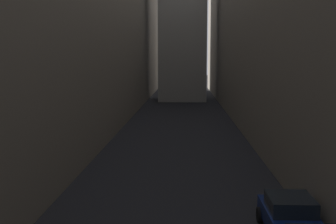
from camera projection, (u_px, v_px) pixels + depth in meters
The scene contains 4 objects.
ground_plane at pixel (180, 125), 42.89m from camera, with size 264.00×264.00×0.00m, color black.
building_block_left at pixel (50, 15), 44.07m from camera, with size 15.65×108.00×21.92m, color #756B5B.
building_block_right at pixel (316, 20), 43.06m from camera, with size 15.96×108.00×20.71m, color #756B5B.
parked_car_right_far at pixel (291, 217), 15.84m from camera, with size 1.98×4.31×1.49m.
Camera 1 is at (0.51, 5.57, 6.52)m, focal length 46.25 mm.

